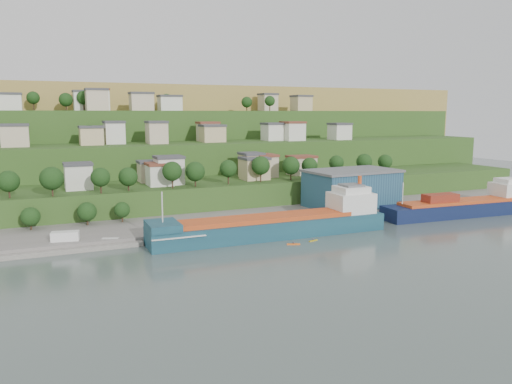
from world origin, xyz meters
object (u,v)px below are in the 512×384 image
cargo_ship_far (467,208)px  kayak_orange (294,244)px  warehouse (352,188)px  caravan (65,238)px  cargo_ship_near (278,226)px

cargo_ship_far → kayak_orange: (-71.54, -10.27, -2.25)m
cargo_ship_far → warehouse: 38.89m
cargo_ship_far → warehouse: (-32.71, 20.18, 5.93)m
caravan → cargo_ship_near: bearing=0.3°
caravan → warehouse: bearing=17.0°
cargo_ship_far → warehouse: warehouse is taller
cargo_ship_far → kayak_orange: bearing=-167.9°
caravan → kayak_orange: bearing=-9.4°
kayak_orange → warehouse: bearing=60.3°
kayak_orange → cargo_ship_near: bearing=109.9°
kayak_orange → caravan: bearing=-178.1°
warehouse → kayak_orange: 50.02m
cargo_ship_near → kayak_orange: (-0.40, -9.99, -2.55)m
cargo_ship_near → warehouse: (38.43, 20.47, 5.63)m
cargo_ship_near → cargo_ship_far: bearing=1.2°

